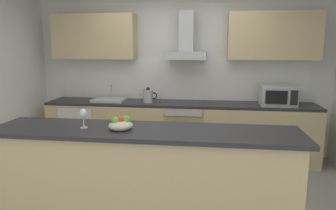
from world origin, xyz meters
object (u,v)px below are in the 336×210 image
(refrigerator, at_px, (83,129))
(range_hood, at_px, (186,45))
(microwave, at_px, (278,95))
(fruit_bowl, at_px, (121,124))
(sink, at_px, (109,99))
(oven, at_px, (185,131))
(kettle, at_px, (148,96))
(wine_glass, at_px, (83,115))

(refrigerator, bearing_deg, range_hood, 4.52)
(microwave, relative_size, fruit_bowl, 2.27)
(refrigerator, distance_m, sink, 0.69)
(oven, relative_size, refrigerator, 0.94)
(sink, height_order, range_hood, range_hood)
(oven, distance_m, sink, 1.30)
(oven, distance_m, kettle, 0.79)
(microwave, height_order, sink, microwave)
(sink, height_order, fruit_bowl, sink)
(kettle, bearing_deg, microwave, 0.17)
(sink, distance_m, fruit_bowl, 2.24)
(kettle, bearing_deg, wine_glass, -95.33)
(wine_glass, bearing_deg, fruit_bowl, -1.34)
(refrigerator, bearing_deg, oven, 0.09)
(oven, height_order, microwave, microwave)
(oven, bearing_deg, fruit_bowl, -101.18)
(range_hood, bearing_deg, microwave, -6.57)
(microwave, relative_size, range_hood, 0.69)
(kettle, relative_size, wine_glass, 1.62)
(kettle, height_order, range_hood, range_hood)
(refrigerator, distance_m, microwave, 3.11)
(microwave, relative_size, sink, 1.00)
(sink, bearing_deg, microwave, -0.86)
(oven, bearing_deg, microwave, -1.17)
(fruit_bowl, bearing_deg, oven, 78.82)
(range_hood, xyz_separation_m, wine_glass, (-0.76, -2.20, -0.65))
(kettle, relative_size, range_hood, 0.40)
(refrigerator, relative_size, sink, 1.70)
(range_hood, bearing_deg, sink, -174.40)
(oven, height_order, range_hood, range_hood)
(kettle, bearing_deg, range_hood, 15.93)
(kettle, bearing_deg, fruit_bowl, -85.49)
(range_hood, bearing_deg, wine_glass, -109.10)
(refrigerator, height_order, wine_glass, wine_glass)
(microwave, bearing_deg, wine_glass, -136.20)
(microwave, xyz_separation_m, wine_glass, (-2.13, -2.04, 0.09))
(oven, bearing_deg, sink, 179.48)
(sink, height_order, wine_glass, wine_glass)
(wine_glass, height_order, fruit_bowl, wine_glass)
(fruit_bowl, bearing_deg, kettle, 94.51)
(wine_glass, xyz_separation_m, fruit_bowl, (0.35, -0.01, -0.08))
(refrigerator, distance_m, wine_glass, 2.37)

